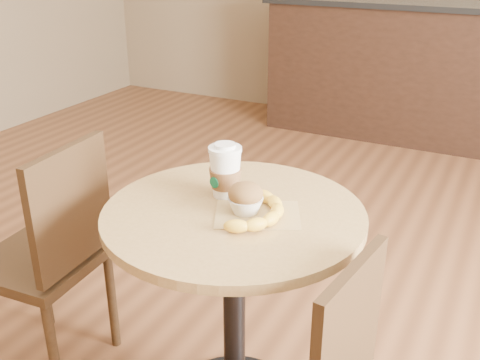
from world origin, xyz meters
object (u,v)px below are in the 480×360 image
(cafe_table, at_px, (234,267))
(coffee_cup, at_px, (225,173))
(muffin, at_px, (246,198))
(chair_left, at_px, (51,252))
(banana, at_px, (262,213))

(cafe_table, height_order, coffee_cup, coffee_cup)
(cafe_table, height_order, muffin, muffin)
(chair_left, xyz_separation_m, banana, (0.75, 0.09, 0.29))
(cafe_table, bearing_deg, muffin, -2.32)
(banana, bearing_deg, chair_left, -171.58)
(cafe_table, bearing_deg, banana, -10.01)
(muffin, bearing_deg, coffee_cup, 143.74)
(coffee_cup, relative_size, banana, 0.61)
(banana, bearing_deg, cafe_table, 171.81)
(cafe_table, distance_m, coffee_cup, 0.29)
(chair_left, bearing_deg, muffin, 94.64)
(chair_left, distance_m, muffin, 0.77)
(chair_left, relative_size, muffin, 8.56)
(cafe_table, distance_m, chair_left, 0.67)
(coffee_cup, bearing_deg, chair_left, -148.12)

